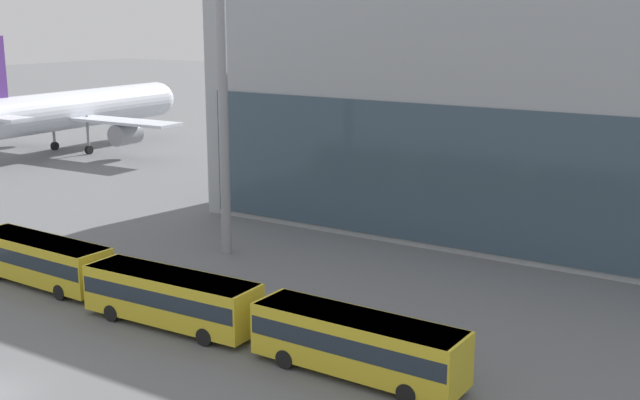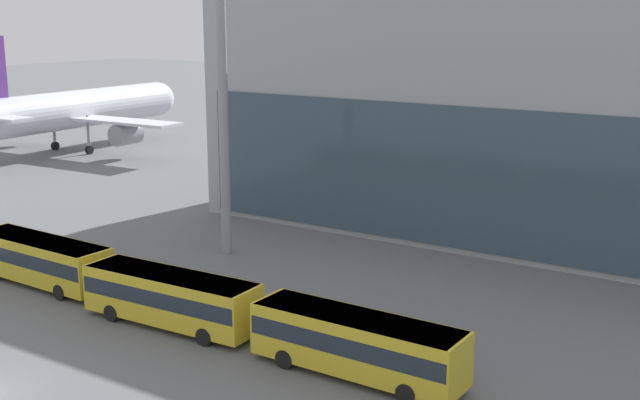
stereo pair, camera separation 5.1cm
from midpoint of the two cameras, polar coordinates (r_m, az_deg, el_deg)
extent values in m
cylinder|color=silver|center=(110.00, -16.73, 6.24)|extent=(6.05, 29.94, 4.87)
sphere|color=silver|center=(120.52, -11.52, 7.07)|extent=(4.77, 4.77, 4.77)
cube|color=silver|center=(108.88, -17.40, 5.68)|extent=(34.81, 5.45, 0.35)
cylinder|color=gray|center=(116.42, -20.58, 5.10)|extent=(2.78, 3.71, 2.64)
cylinder|color=gray|center=(102.12, -13.67, 4.57)|extent=(2.78, 3.71, 2.64)
cylinder|color=gray|center=(117.26, -13.07, 5.50)|extent=(0.36, 0.36, 4.45)
cylinder|color=black|center=(117.56, -13.01, 4.43)|extent=(0.49, 1.12, 1.10)
cylinder|color=gray|center=(111.47, -18.43, 4.80)|extent=(0.36, 0.36, 4.45)
cylinder|color=black|center=(111.78, -18.35, 3.67)|extent=(0.49, 1.12, 1.10)
cylinder|color=gray|center=(106.80, -16.19, 4.62)|extent=(0.36, 0.36, 4.45)
cylinder|color=black|center=(107.13, -16.12, 3.44)|extent=(0.49, 1.12, 1.10)
cylinder|color=silver|center=(86.10, 14.20, 4.71)|extent=(5.97, 29.51, 4.94)
sphere|color=silver|center=(100.14, 16.68, 5.67)|extent=(4.84, 4.84, 4.84)
cone|color=silver|center=(72.31, 10.79, 3.37)|extent=(4.92, 6.61, 4.69)
cube|color=silver|center=(84.52, 13.82, 3.99)|extent=(31.96, 4.28, 0.35)
cylinder|color=gray|center=(87.76, 8.19, 3.50)|extent=(2.82, 3.89, 2.69)
cylinder|color=gray|center=(82.65, 19.66, 2.29)|extent=(2.82, 3.89, 2.69)
cube|color=#1E4799|center=(72.30, 11.17, 7.64)|extent=(0.63, 6.49, 9.25)
cube|color=silver|center=(72.90, 11.00, 3.83)|extent=(12.94, 3.65, 0.28)
cylinder|color=gray|center=(95.87, 15.84, 3.76)|extent=(0.36, 0.36, 4.52)
cylinder|color=black|center=(96.24, 15.76, 2.43)|extent=(0.49, 1.12, 1.10)
cylinder|color=gray|center=(85.81, 11.70, 2.95)|extent=(0.36, 0.36, 4.52)
cylinder|color=black|center=(86.22, 11.63, 1.47)|extent=(0.49, 1.12, 1.10)
cylinder|color=gray|center=(83.96, 15.83, 2.51)|extent=(0.36, 0.36, 4.52)
cylinder|color=black|center=(84.38, 15.74, 1.00)|extent=(0.49, 1.12, 1.10)
cube|color=gold|center=(55.94, -19.23, -4.00)|extent=(11.15, 3.10, 2.70)
cube|color=#232D38|center=(55.86, -19.25, -3.73)|extent=(10.93, 3.12, 0.94)
cube|color=silver|center=(55.59, -19.33, -2.73)|extent=(10.82, 3.00, 0.12)
cylinder|color=black|center=(54.43, -15.87, -5.58)|extent=(1.01, 0.33, 1.00)
cylinder|color=black|center=(52.92, -18.03, -6.26)|extent=(1.01, 0.33, 1.00)
cylinder|color=black|center=(59.70, -20.12, -4.24)|extent=(1.01, 0.33, 1.00)
cube|color=gold|center=(46.74, -10.58, -6.80)|extent=(11.17, 3.19, 2.70)
cube|color=#232D38|center=(46.65, -10.59, -6.48)|extent=(10.95, 3.21, 0.94)
cube|color=silver|center=(46.32, -10.65, -5.30)|extent=(10.84, 3.09, 0.12)
cylinder|color=black|center=(46.04, -6.19, -8.58)|extent=(1.01, 0.34, 1.00)
cylinder|color=black|center=(44.16, -8.24, -9.61)|extent=(1.01, 0.34, 1.00)
cylinder|color=black|center=(50.25, -12.51, -6.94)|extent=(1.01, 0.34, 1.00)
cylinder|color=black|center=(48.53, -14.62, -7.79)|extent=(1.01, 0.34, 1.00)
cube|color=gold|center=(39.90, 2.62, -10.11)|extent=(11.11, 2.91, 2.70)
cube|color=#232D38|center=(39.79, 2.62, -9.75)|extent=(10.89, 2.94, 0.94)
cube|color=silver|center=(39.41, 2.64, -8.38)|extent=(10.78, 2.82, 0.12)
cylinder|color=black|center=(39.98, 7.90, -12.10)|extent=(1.00, 0.31, 1.00)
cylinder|color=black|center=(37.87, 6.14, -13.53)|extent=(1.00, 0.31, 1.00)
cylinder|color=black|center=(43.08, -0.48, -10.06)|extent=(1.00, 0.31, 1.00)
cylinder|color=black|center=(41.13, -2.54, -11.23)|extent=(1.00, 0.31, 1.00)
cylinder|color=gray|center=(58.41, -6.97, 8.00)|extent=(0.73, 0.73, 24.78)
camera|label=1|loc=(0.03, -90.02, -0.01)|focal=45.00mm
camera|label=2|loc=(0.03, 89.98, 0.01)|focal=45.00mm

